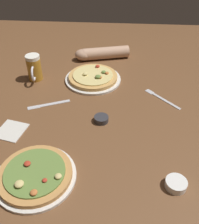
{
  "coord_description": "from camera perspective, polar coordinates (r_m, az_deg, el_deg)",
  "views": [
    {
      "loc": [
        0.07,
        -0.91,
        0.76
      ],
      "look_at": [
        0.0,
        0.0,
        0.02
      ],
      "focal_mm": 41.14,
      "sensor_mm": 36.0,
      "label": 1
    }
  ],
  "objects": [
    {
      "name": "pizza_plate_near",
      "position": [
        0.96,
        -14.07,
        -13.38
      ],
      "size": [
        0.29,
        0.29,
        0.05
      ],
      "color": "silver",
      "rests_on": "ground_plane"
    },
    {
      "name": "ground_plane",
      "position": [
        1.19,
        -0.0,
        -1.31
      ],
      "size": [
        2.4,
        2.4,
        0.03
      ],
      "primitive_type": "cube",
      "color": "brown"
    },
    {
      "name": "knife_right",
      "position": [
        1.27,
        -11.22,
        1.7
      ],
      "size": [
        0.2,
        0.1,
        0.01
      ],
      "color": "silver",
      "rests_on": "ground_plane"
    },
    {
      "name": "ramekin_sauce",
      "position": [
        1.15,
        0.41,
        -1.56
      ],
      "size": [
        0.06,
        0.06,
        0.03
      ],
      "primitive_type": "cylinder",
      "color": "#333338",
      "rests_on": "ground_plane"
    },
    {
      "name": "fork_left",
      "position": [
        1.32,
        13.64,
        2.98
      ],
      "size": [
        0.16,
        0.17,
        0.01
      ],
      "color": "silver",
      "rests_on": "ground_plane"
    },
    {
      "name": "beer_mug_dark",
      "position": [
        1.45,
        -14.33,
        9.43
      ],
      "size": [
        0.08,
        0.13,
        0.14
      ],
      "color": "#B27A23",
      "rests_on": "ground_plane"
    },
    {
      "name": "diner_arm",
      "position": [
        1.64,
        0.06,
        12.89
      ],
      "size": [
        0.34,
        0.14,
        0.07
      ],
      "color": "tan",
      "rests_on": "ground_plane"
    },
    {
      "name": "ramekin_butter",
      "position": [
        0.95,
        16.62,
        -15.07
      ],
      "size": [
        0.07,
        0.07,
        0.03
      ],
      "primitive_type": "cylinder",
      "color": "white",
      "rests_on": "ground_plane"
    },
    {
      "name": "napkin_folded",
      "position": [
        1.17,
        -19.04,
        -3.88
      ],
      "size": [
        0.14,
        0.14,
        0.01
      ],
      "primitive_type": "cube",
      "rotation": [
        0.0,
        0.0,
        -0.23
      ],
      "color": "silver",
      "rests_on": "ground_plane"
    },
    {
      "name": "pizza_plate_far",
      "position": [
        1.43,
        -1.44,
        7.67
      ],
      "size": [
        0.31,
        0.31,
        0.05
      ],
      "color": "silver",
      "rests_on": "ground_plane"
    }
  ]
}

